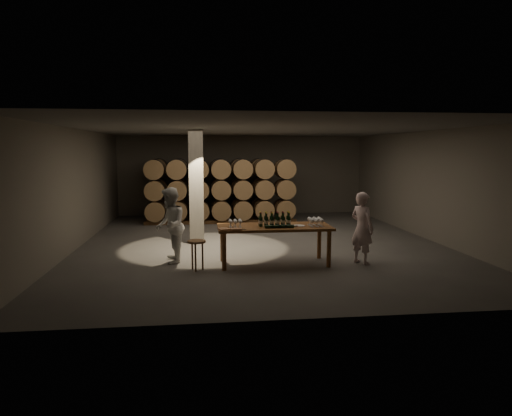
{
  "coord_description": "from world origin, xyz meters",
  "views": [
    {
      "loc": [
        -1.64,
        -12.73,
        2.63
      ],
      "look_at": [
        -0.22,
        -0.78,
        1.1
      ],
      "focal_mm": 32.0,
      "sensor_mm": 36.0,
      "label": 1
    }
  ],
  "objects": [
    {
      "name": "stool",
      "position": [
        -1.78,
        -2.84,
        0.54
      ],
      "size": [
        0.4,
        0.4,
        0.66
      ],
      "rotation": [
        0.0,
        0.0,
        -0.2
      ],
      "color": "#55371D",
      "rests_on": "ground"
    },
    {
      "name": "glass_cluster_left",
      "position": [
        -0.9,
        -2.53,
        1.02
      ],
      "size": [
        0.3,
        0.3,
        0.17
      ],
      "color": "silver",
      "rests_on": "tasting_table"
    },
    {
      "name": "notebook_near",
      "position": [
        -0.92,
        -2.92,
        0.92
      ],
      "size": [
        0.26,
        0.21,
        0.03
      ],
      "primitive_type": "cube",
      "rotation": [
        0.0,
        0.0,
        -0.03
      ],
      "color": "#985F37",
      "rests_on": "tasting_table"
    },
    {
      "name": "tasting_table",
      "position": [
        0.0,
        -2.5,
        0.8
      ],
      "size": [
        2.6,
        1.1,
        0.9
      ],
      "color": "brown",
      "rests_on": "ground"
    },
    {
      "name": "plate",
      "position": [
        0.56,
        -2.6,
        0.91
      ],
      "size": [
        0.26,
        0.26,
        0.02
      ],
      "primitive_type": "cylinder",
      "color": "silver",
      "rests_on": "tasting_table"
    },
    {
      "name": "room",
      "position": [
        -1.8,
        0.2,
        1.6
      ],
      "size": [
        12.0,
        12.0,
        12.0
      ],
      "color": "#4B4946",
      "rests_on": "ground"
    },
    {
      "name": "person_man",
      "position": [
        2.03,
        -2.68,
        0.84
      ],
      "size": [
        0.66,
        0.73,
        1.68
      ],
      "primitive_type": "imported",
      "rotation": [
        0.0,
        0.0,
        2.11
      ],
      "color": "silver",
      "rests_on": "ground"
    },
    {
      "name": "lying_bottles",
      "position": [
        0.07,
        -2.82,
        0.94
      ],
      "size": [
        0.74,
        0.07,
        0.07
      ],
      "color": "black",
      "rests_on": "tasting_table"
    },
    {
      "name": "bottle_cluster",
      "position": [
        0.01,
        -2.49,
        1.02
      ],
      "size": [
        0.73,
        0.23,
        0.32
      ],
      "color": "black",
      "rests_on": "tasting_table"
    },
    {
      "name": "barrel_stack_front",
      "position": [
        -0.96,
        3.8,
        1.2
      ],
      "size": [
        5.48,
        0.95,
        2.31
      ],
      "color": "#55371D",
      "rests_on": "ground"
    },
    {
      "name": "person_woman",
      "position": [
        -2.4,
        -2.07,
        0.89
      ],
      "size": [
        0.71,
        0.89,
        1.77
      ],
      "primitive_type": "imported",
      "rotation": [
        0.0,
        0.0,
        -1.53
      ],
      "color": "silver",
      "rests_on": "ground"
    },
    {
      "name": "barrel_stack_back",
      "position": [
        -1.35,
        5.2,
        1.2
      ],
      "size": [
        4.7,
        0.95,
        2.31
      ],
      "color": "#55371D",
      "rests_on": "ground"
    },
    {
      "name": "glass_cluster_right",
      "position": [
        0.95,
        -2.6,
        1.03
      ],
      "size": [
        0.31,
        0.42,
        0.19
      ],
      "color": "silver",
      "rests_on": "tasting_table"
    },
    {
      "name": "pen",
      "position": [
        -0.77,
        -2.95,
        0.91
      ],
      "size": [
        0.15,
        0.01,
        0.01
      ],
      "primitive_type": "cylinder",
      "rotation": [
        0.0,
        1.57,
        0.03
      ],
      "color": "black",
      "rests_on": "tasting_table"
    },
    {
      "name": "notebook_corner",
      "position": [
        -1.18,
        -2.86,
        0.91
      ],
      "size": [
        0.28,
        0.32,
        0.02
      ],
      "primitive_type": "cube",
      "rotation": [
        0.0,
        0.0,
        0.25
      ],
      "color": "#985F37",
      "rests_on": "tasting_table"
    }
  ]
}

